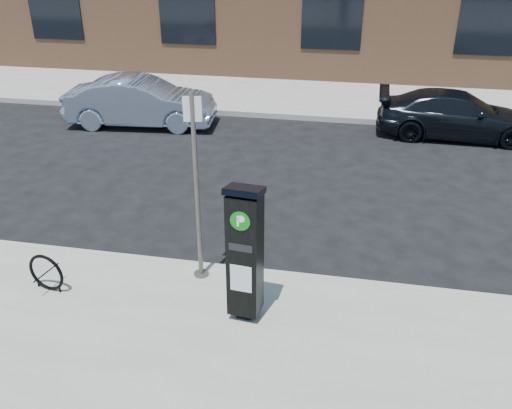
% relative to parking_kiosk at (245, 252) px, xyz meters
% --- Properties ---
extents(ground, '(120.00, 120.00, 0.00)m').
position_rel_parking_kiosk_xyz_m(ground, '(0.15, 1.12, -1.16)').
color(ground, black).
rests_on(ground, ground).
extents(sidewalk_far, '(60.00, 12.00, 0.15)m').
position_rel_parking_kiosk_xyz_m(sidewalk_far, '(0.15, 15.12, -1.09)').
color(sidewalk_far, gray).
rests_on(sidewalk_far, ground).
extents(curb_near, '(60.00, 0.12, 0.16)m').
position_rel_parking_kiosk_xyz_m(curb_near, '(0.15, 1.10, -1.09)').
color(curb_near, '#9E9B93').
rests_on(curb_near, ground).
extents(curb_far, '(60.00, 0.12, 0.16)m').
position_rel_parking_kiosk_xyz_m(curb_far, '(0.15, 9.14, -1.09)').
color(curb_far, '#9E9B93').
rests_on(curb_far, ground).
extents(parking_kiosk, '(0.49, 0.44, 1.97)m').
position_rel_parking_kiosk_xyz_m(parking_kiosk, '(0.00, 0.00, 0.00)').
color(parking_kiosk, black).
rests_on(parking_kiosk, sidewalk_near).
extents(sign_pole, '(0.25, 0.23, 2.84)m').
position_rel_parking_kiosk_xyz_m(sign_pole, '(-0.87, 0.82, 0.40)').
color(sign_pole, '#58544D').
rests_on(sign_pole, sidewalk_near).
extents(bike_rack, '(0.59, 0.15, 0.59)m').
position_rel_parking_kiosk_xyz_m(bike_rack, '(-2.96, 0.03, -0.72)').
color(bike_rack, black).
rests_on(bike_rack, sidewalk_near).
extents(car_silver, '(4.15, 1.80, 1.33)m').
position_rel_parking_kiosk_xyz_m(car_silver, '(-4.61, 7.82, -0.50)').
color(car_silver, '#939FBB').
rests_on(car_silver, ground).
extents(car_dark, '(4.10, 1.74, 1.18)m').
position_rel_parking_kiosk_xyz_m(car_dark, '(3.79, 8.52, -0.57)').
color(car_dark, black).
rests_on(car_dark, ground).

